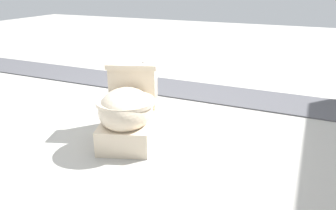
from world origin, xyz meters
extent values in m
plane|color=#A8A59E|center=(0.00, 0.00, 0.00)|extent=(14.00, 14.00, 0.00)
cube|color=#4C4C51|center=(-1.12, 0.50, 0.01)|extent=(0.56, 8.00, 0.01)
cube|color=beige|center=(0.07, 0.07, 0.09)|extent=(0.68, 0.52, 0.17)
ellipsoid|color=beige|center=(0.17, 0.10, 0.26)|extent=(0.53, 0.48, 0.28)
cylinder|color=beige|center=(0.17, 0.10, 0.32)|extent=(0.50, 0.50, 0.03)
cube|color=beige|center=(-0.13, 0.00, 0.32)|extent=(0.28, 0.38, 0.30)
cube|color=beige|center=(-0.13, 0.00, 0.49)|extent=(0.31, 0.41, 0.04)
cylinder|color=silver|center=(-0.15, 0.08, 0.51)|extent=(0.02, 0.02, 0.01)
camera|label=1|loc=(1.90, 1.19, 1.06)|focal=35.00mm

